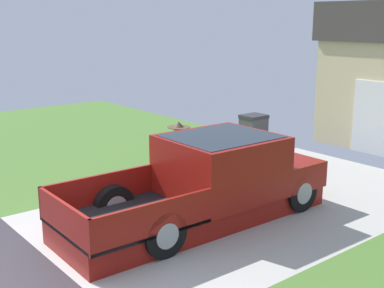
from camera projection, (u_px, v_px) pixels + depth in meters
pickup_truck at (214, 182)px, 10.00m from camera, size 2.09×5.51×1.63m
person_with_hat at (179, 154)px, 10.96m from camera, size 0.49×0.49×1.72m
handbag at (174, 198)px, 10.78m from camera, size 0.39×0.17×0.46m
wheeled_trash_bin at (253, 131)px, 15.20m from camera, size 0.60×0.72×1.08m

